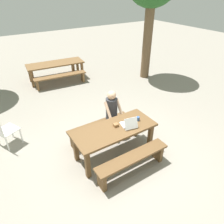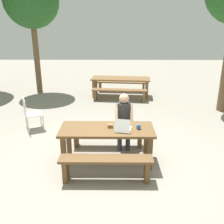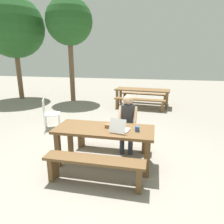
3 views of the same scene
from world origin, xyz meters
TOP-DOWN VIEW (x-y plane):
  - ground_plane at (0.00, 0.00)m, footprint 30.00×30.00m
  - picnic_table_front at (0.00, 0.00)m, footprint 1.83×0.77m
  - bench_near at (0.00, -0.67)m, footprint 1.64×0.30m
  - bench_far at (0.00, 0.67)m, footprint 1.64×0.30m
  - laptop at (0.31, -0.10)m, footprint 0.36×0.40m
  - small_pouch at (0.06, 0.04)m, footprint 0.10×0.09m
  - coffee_mug at (0.61, -0.03)m, footprint 0.08×0.08m
  - person_seated at (0.35, 0.63)m, footprint 0.39×0.40m
  - plastic_chair at (-2.04, 1.62)m, footprint 0.59×0.59m
  - picnic_table_mid at (0.38, 4.89)m, footprint 2.25×0.98m
  - bench_mid_south at (0.32, 4.26)m, footprint 1.99×0.48m
  - bench_mid_north at (0.44, 5.52)m, footprint 1.99×0.48m
  - tree_rear at (-2.87, 5.37)m, footprint 2.00×2.00m

SIDE VIEW (x-z plane):
  - ground_plane at x=0.00m, z-range 0.00..0.00m
  - bench_mid_south at x=0.32m, z-range 0.11..0.53m
  - bench_mid_north at x=0.44m, z-range 0.11..0.53m
  - bench_near at x=0.00m, z-range 0.11..0.57m
  - bench_far at x=0.00m, z-range 0.11..0.57m
  - plastic_chair at x=-2.04m, z-range 0.03..0.88m
  - picnic_table_mid at x=0.38m, z-range 0.26..0.96m
  - picnic_table_front at x=0.00m, z-range 0.25..0.98m
  - person_seated at x=0.35m, z-range 0.11..1.35m
  - small_pouch at x=0.06m, z-range 0.73..0.79m
  - coffee_mug at x=0.61m, z-range 0.73..0.82m
  - laptop at x=0.31m, z-range 0.66..0.92m
  - tree_rear at x=-2.87m, z-range 1.19..5.64m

